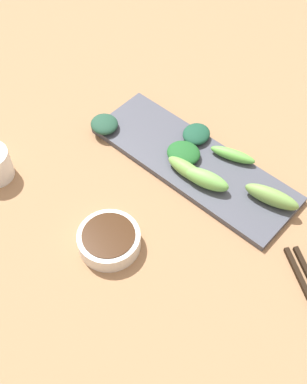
# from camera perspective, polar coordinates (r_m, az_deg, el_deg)

# --- Properties ---
(tabletop) EXTENTS (2.10, 2.10, 0.02)m
(tabletop) POSITION_cam_1_polar(r_m,az_deg,el_deg) (0.89, 0.79, -0.65)
(tabletop) COLOR #98704C
(tabletop) RESTS_ON ground
(sauce_bowl) EXTENTS (0.10, 0.10, 0.03)m
(sauce_bowl) POSITION_cam_1_polar(r_m,az_deg,el_deg) (0.81, -5.11, -5.44)
(sauce_bowl) COLOR silver
(sauce_bowl) RESTS_ON tabletop
(serving_plate) EXTENTS (0.13, 0.40, 0.01)m
(serving_plate) POSITION_cam_1_polar(r_m,az_deg,el_deg) (0.92, 4.49, 3.41)
(serving_plate) COLOR #444853
(serving_plate) RESTS_ON tabletop
(broccoli_stalk_0) EXTENTS (0.05, 0.09, 0.03)m
(broccoli_stalk_0) POSITION_cam_1_polar(r_m,az_deg,el_deg) (0.87, 6.04, 1.46)
(broccoli_stalk_0) COLOR #72B953
(broccoli_stalk_0) RESTS_ON serving_plate
(broccoli_leafy_1) EXTENTS (0.07, 0.07, 0.02)m
(broccoli_leafy_1) POSITION_cam_1_polar(r_m,az_deg,el_deg) (0.96, -5.65, 7.75)
(broccoli_leafy_1) COLOR #214835
(broccoli_leafy_1) RESTS_ON serving_plate
(broccoli_leafy_2) EXTENTS (0.07, 0.07, 0.02)m
(broccoli_leafy_2) POSITION_cam_1_polar(r_m,az_deg,el_deg) (0.91, 3.46, 4.47)
(broccoli_leafy_2) COLOR #1E5A25
(broccoli_leafy_2) RESTS_ON serving_plate
(broccoli_stalk_3) EXTENTS (0.05, 0.09, 0.02)m
(broccoli_stalk_3) POSITION_cam_1_polar(r_m,az_deg,el_deg) (0.92, 9.06, 4.22)
(broccoli_stalk_3) COLOR #64B048
(broccoli_stalk_3) RESTS_ON serving_plate
(broccoli_stalk_4) EXTENTS (0.03, 0.09, 0.03)m
(broccoli_stalk_4) POSITION_cam_1_polar(r_m,az_deg,el_deg) (0.88, 3.98, 2.48)
(broccoli_stalk_4) COLOR #71A64B
(broccoli_stalk_4) RESTS_ON serving_plate
(broccoli_leafy_5) EXTENTS (0.07, 0.06, 0.02)m
(broccoli_leafy_5) POSITION_cam_1_polar(r_m,az_deg,el_deg) (0.95, 4.93, 6.63)
(broccoli_leafy_5) COLOR #194832
(broccoli_leafy_5) RESTS_ON serving_plate
(broccoli_stalk_6) EXTENTS (0.05, 0.10, 0.03)m
(broccoli_stalk_6) POSITION_cam_1_polar(r_m,az_deg,el_deg) (0.86, 13.37, -0.54)
(broccoli_stalk_6) COLOR #719E4A
(broccoli_stalk_6) RESTS_ON serving_plate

